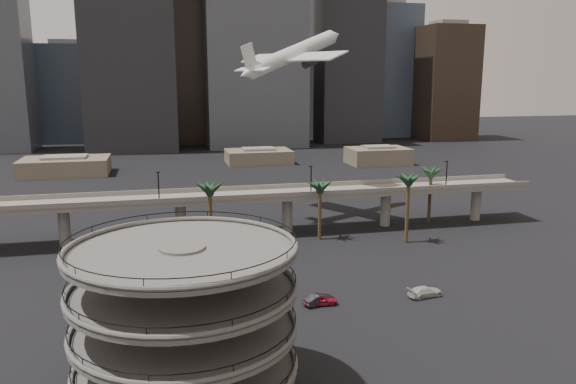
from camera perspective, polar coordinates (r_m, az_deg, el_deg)
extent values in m
plane|color=black|center=(66.37, 1.50, -17.29)|extent=(700.00, 700.00, 0.00)
cylinder|color=#524F4C|center=(57.49, -10.39, -13.36)|extent=(4.40, 4.40, 16.50)
cylinder|color=#524F4C|center=(59.39, -10.24, -17.05)|extent=(22.00, 22.00, 0.45)
torus|color=#524F4C|center=(59.16, -10.25, -16.65)|extent=(22.20, 22.20, 0.50)
torus|color=black|center=(58.79, -10.28, -15.96)|extent=(21.80, 21.80, 0.10)
cylinder|color=#524F4C|center=(57.58, -10.38, -13.56)|extent=(22.00, 22.00, 0.45)
torus|color=#524F4C|center=(57.38, -10.40, -13.13)|extent=(22.20, 22.20, 0.50)
torus|color=black|center=(57.05, -10.43, -12.40)|extent=(21.80, 21.80, 0.10)
cylinder|color=#524F4C|center=(56.01, -10.53, -9.85)|extent=(22.00, 22.00, 0.45)
torus|color=#524F4C|center=(55.83, -10.55, -9.40)|extent=(22.20, 22.20, 0.50)
torus|color=black|center=(55.55, -10.58, -8.63)|extent=(21.80, 21.80, 0.10)
cylinder|color=#524F4C|center=(54.68, -10.69, -5.95)|extent=(22.00, 22.00, 0.45)
torus|color=#524F4C|center=(54.54, -10.71, -5.47)|extent=(22.20, 22.20, 0.50)
torus|color=black|center=(54.31, -10.74, -4.67)|extent=(21.80, 21.80, 0.10)
cube|color=slate|center=(114.69, -5.44, -0.51)|extent=(130.00, 9.00, 0.90)
cube|color=slate|center=(110.14, -5.13, -0.54)|extent=(130.00, 0.30, 1.00)
cube|color=slate|center=(118.88, -5.74, 0.36)|extent=(130.00, 0.30, 1.00)
cylinder|color=slate|center=(116.12, -21.77, -3.29)|extent=(2.20, 2.20, 8.00)
cylinder|color=slate|center=(114.76, -10.85, -2.82)|extent=(2.20, 2.20, 8.00)
cylinder|color=slate|center=(117.57, -0.07, -2.26)|extent=(2.20, 2.20, 8.00)
cylinder|color=slate|center=(124.27, 9.86, -1.67)|extent=(2.20, 2.20, 8.00)
cylinder|color=slate|center=(134.28, 18.54, -1.11)|extent=(2.20, 2.20, 8.00)
cylinder|color=black|center=(109.11, -13.01, 0.48)|extent=(0.24, 0.24, 6.00)
cylinder|color=black|center=(113.11, 2.36, 1.16)|extent=(0.24, 0.24, 6.00)
cylinder|color=black|center=(124.43, 15.80, 1.70)|extent=(0.24, 0.24, 6.00)
cylinder|color=#4D3B21|center=(103.85, -7.87, -2.96)|extent=(0.70, 0.70, 12.15)
ellipsoid|color=#18361E|center=(102.42, -7.97, 0.55)|extent=(4.40, 4.40, 2.00)
cylinder|color=#4D3B21|center=(111.85, 3.24, -2.16)|extent=(0.70, 0.70, 10.80)
ellipsoid|color=#18361E|center=(110.60, 3.27, 0.76)|extent=(4.40, 4.40, 2.00)
cylinder|color=#4D3B21|center=(111.77, 12.02, -1.94)|extent=(0.70, 0.70, 12.60)
ellipsoid|color=#18361E|center=(110.41, 12.16, 1.44)|extent=(4.40, 4.40, 2.00)
cylinder|color=#4D3B21|center=(129.38, 14.21, -0.50)|extent=(0.70, 0.70, 11.25)
ellipsoid|color=#18361E|center=(128.28, 14.34, 2.13)|extent=(4.40, 4.40, 2.00)
cube|color=brown|center=(200.61, -21.68, 2.44)|extent=(28.00, 18.00, 5.50)
cube|color=slate|center=(200.17, -21.75, 3.33)|extent=(14.00, 9.00, 0.80)
cube|color=brown|center=(211.49, -3.01, 3.62)|extent=(24.00, 16.00, 5.00)
cube|color=slate|center=(211.10, -3.02, 4.40)|extent=(12.00, 8.00, 0.80)
cube|color=brown|center=(211.92, 9.12, 3.64)|extent=(22.00, 15.00, 6.00)
cube|color=slate|center=(211.48, 9.15, 4.55)|extent=(11.00, 7.50, 0.80)
cube|color=#3C4A5D|center=(303.92, -21.04, 9.31)|extent=(30.00, 30.00, 47.06)
cube|color=slate|center=(304.23, -21.39, 13.95)|extent=(16.50, 16.50, 2.40)
cube|color=black|center=(257.26, -16.02, 16.12)|extent=(38.00, 30.00, 107.84)
cube|color=black|center=(282.08, -9.40, 13.98)|extent=(28.00, 26.00, 88.23)
cube|color=#474C53|center=(266.29, -3.57, 17.42)|extent=(45.00, 32.00, 117.64)
cube|color=gray|center=(304.47, 0.11, 9.52)|extent=(24.00, 24.00, 41.18)
cube|color=slate|center=(304.43, 0.11, 13.62)|extent=(13.20, 13.20, 2.40)
cube|color=black|center=(286.95, 5.92, 14.52)|extent=(30.00, 28.00, 93.13)
cube|color=#3C4A5D|center=(314.84, 9.42, 11.94)|extent=(34.00, 30.00, 68.63)
cube|color=slate|center=(317.07, 9.64, 18.36)|extent=(18.70, 16.50, 2.40)
cube|color=black|center=(303.01, 15.66, 10.57)|extent=(26.00, 26.00, 56.86)
cube|color=slate|center=(304.09, 15.98, 16.15)|extent=(14.30, 14.30, 2.40)
cube|color=gray|center=(318.12, -7.32, 9.17)|extent=(22.00, 22.00, 37.25)
cube|color=slate|center=(317.89, -7.41, 12.74)|extent=(12.10, 12.10, 2.40)
cylinder|color=silver|center=(128.81, 0.55, 13.90)|extent=(24.04, 16.39, 11.33)
cone|color=silver|center=(139.15, 4.75, 15.55)|extent=(5.32, 5.05, 4.23)
cone|color=silver|center=(119.34, -4.27, 11.89)|extent=(5.02, 4.67, 3.87)
cube|color=silver|center=(128.27, 0.32, 13.54)|extent=(19.65, 27.16, 2.20)
cube|color=silver|center=(120.43, -3.65, 12.34)|extent=(6.76, 9.18, 0.92)
cube|color=silver|center=(119.96, -3.97, 13.53)|extent=(3.98, 2.59, 5.84)
cylinder|color=#26262B|center=(132.55, -1.02, 13.00)|extent=(4.68, 3.85, 3.00)
cylinder|color=#26262B|center=(125.24, 2.31, 13.07)|extent=(4.68, 3.85, 3.00)
imported|color=maroon|center=(81.75, 3.30, -10.86)|extent=(4.94, 2.20, 1.65)
imported|color=black|center=(81.96, 3.20, -10.83)|extent=(5.06, 3.09, 1.57)
imported|color=silver|center=(87.00, 13.75, -9.80)|extent=(5.67, 3.08, 1.56)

